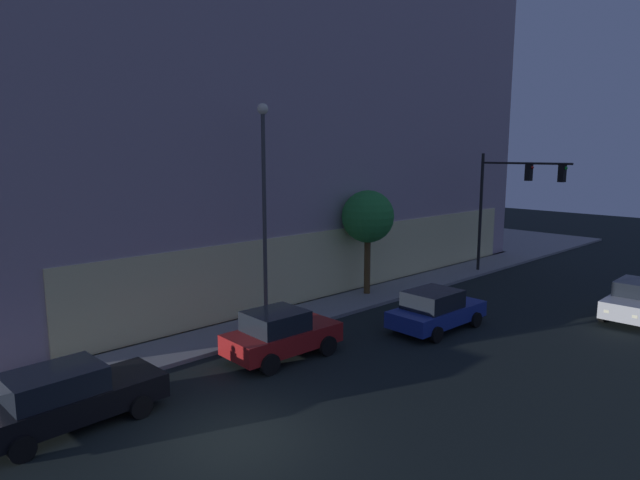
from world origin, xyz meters
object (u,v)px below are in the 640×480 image
object	(u,v)px
car_red	(281,334)
modern_building	(190,104)
car_black	(66,397)
car_blue	(436,310)
traffic_light_far_corner	(511,190)
street_lamp_sidewalk	(264,191)
sidewalk_tree	(368,217)
car_silver	(636,300)

from	to	relation	value
car_red	modern_building	bearing A→B (deg)	67.33
car_red	car_black	bearing A→B (deg)	179.36
car_blue	modern_building	bearing A→B (deg)	85.57
traffic_light_far_corner	street_lamp_sidewalk	distance (m)	15.91
street_lamp_sidewalk	car_black	bearing A→B (deg)	-161.70
traffic_light_far_corner	car_black	bearing A→B (deg)	-178.69
modern_building	sidewalk_tree	bearing A→B (deg)	-89.24
sidewalk_tree	car_silver	world-z (taller)	sidewalk_tree
car_black	car_blue	distance (m)	13.83
sidewalk_tree	car_blue	size ratio (longest dim) A/B	1.17
traffic_light_far_corner	car_red	size ratio (longest dim) A/B	1.67
car_black	car_blue	world-z (taller)	car_blue
car_red	street_lamp_sidewalk	bearing A→B (deg)	60.95
street_lamp_sidewalk	car_red	bearing A→B (deg)	-119.05
car_blue	car_silver	xyz separation A→B (m)	(7.41, -5.14, 0.02)
traffic_light_far_corner	car_blue	distance (m)	11.93
car_red	car_silver	size ratio (longest dim) A/B	1.00
modern_building	car_red	xyz separation A→B (m)	(-8.21, -19.65, -9.57)
traffic_light_far_corner	car_silver	bearing A→B (deg)	-114.01
car_silver	sidewalk_tree	bearing A→B (deg)	117.63
sidewalk_tree	car_red	distance (m)	9.63
traffic_light_far_corner	car_silver	size ratio (longest dim) A/B	1.67
street_lamp_sidewalk	car_silver	bearing A→B (deg)	-39.37
car_black	car_red	bearing A→B (deg)	-0.64
car_blue	car_silver	bearing A→B (deg)	-34.76
traffic_light_far_corner	street_lamp_sidewalk	bearing A→B (deg)	171.49
traffic_light_far_corner	car_blue	bearing A→B (deg)	-166.63
modern_building	traffic_light_far_corner	distance (m)	21.78
traffic_light_far_corner	car_silver	world-z (taller)	traffic_light_far_corner
sidewalk_tree	car_silver	bearing A→B (deg)	-62.37
car_blue	street_lamp_sidewalk	bearing A→B (deg)	134.64
modern_building	car_blue	distance (m)	23.69
car_blue	car_silver	world-z (taller)	car_silver
sidewalk_tree	car_black	xyz separation A→B (m)	(-15.57, -3.39, -3.18)
car_red	car_blue	size ratio (longest dim) A/B	0.94
street_lamp_sidewalk	car_black	xyz separation A→B (m)	(-8.81, -2.91, -4.82)
car_black	traffic_light_far_corner	bearing A→B (deg)	1.31
car_black	car_red	xyz separation A→B (m)	(7.15, -0.08, 0.05)
modern_building	car_black	distance (m)	26.67
street_lamp_sidewalk	car_black	size ratio (longest dim) A/B	1.83
traffic_light_far_corner	modern_building	bearing A→B (deg)	115.77
sidewalk_tree	car_silver	distance (m)	12.32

